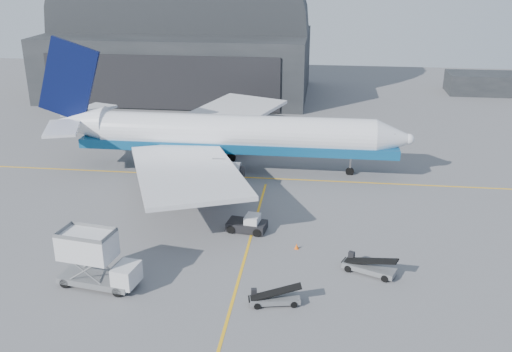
# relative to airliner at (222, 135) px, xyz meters

# --- Properties ---
(ground) EXTENTS (200.00, 200.00, 0.00)m
(ground) POSITION_rel_airliner_xyz_m (6.08, -22.50, -4.68)
(ground) COLOR #565659
(ground) RESTS_ON ground
(taxi_lines) EXTENTS (80.00, 42.12, 0.02)m
(taxi_lines) POSITION_rel_airliner_xyz_m (6.08, -9.84, -4.67)
(taxi_lines) COLOR gold
(taxi_lines) RESTS_ON ground
(hangar) EXTENTS (50.00, 28.30, 28.00)m
(hangar) POSITION_rel_airliner_xyz_m (-15.92, 42.44, 4.86)
(hangar) COLOR black
(hangar) RESTS_ON ground
(distant_bldg_a) EXTENTS (14.00, 8.00, 4.00)m
(distant_bldg_a) POSITION_rel_airliner_xyz_m (44.08, 49.50, -4.68)
(distant_bldg_a) COLOR black
(distant_bldg_a) RESTS_ON ground
(airliner) EXTENTS (47.66, 46.21, 16.72)m
(airliner) POSITION_rel_airliner_xyz_m (0.00, 0.00, 0.00)
(airliner) COLOR white
(airliner) RESTS_ON ground
(catering_truck) EXTENTS (7.08, 3.53, 4.66)m
(catering_truck) POSITION_rel_airliner_xyz_m (-5.53, -28.59, -2.32)
(catering_truck) COLOR slate
(catering_truck) RESTS_ON ground
(pushback_tug) EXTENTS (4.12, 2.77, 1.78)m
(pushback_tug) POSITION_rel_airliner_xyz_m (5.62, -17.06, -4.01)
(pushback_tug) COLOR black
(pushback_tug) RESTS_ON ground
(belt_loader_a) EXTENTS (4.31, 2.12, 1.61)m
(belt_loader_a) POSITION_rel_airliner_xyz_m (9.41, -29.56, -4.18)
(belt_loader_a) COLOR slate
(belt_loader_a) RESTS_ON ground
(belt_loader_b) EXTENTS (4.85, 3.17, 1.84)m
(belt_loader_b) POSITION_rel_airliner_xyz_m (17.11, -23.85, -4.11)
(belt_loader_b) COLOR slate
(belt_loader_b) RESTS_ON ground
(traffic_cone) EXTENTS (0.37, 0.37, 0.54)m
(traffic_cone) POSITION_rel_airliner_xyz_m (10.68, -20.29, -4.42)
(traffic_cone) COLOR #FF5B08
(traffic_cone) RESTS_ON ground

